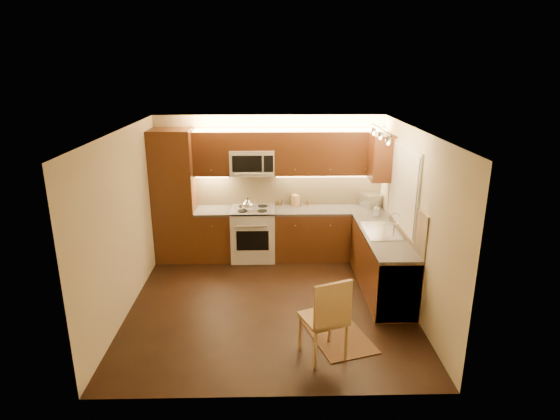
{
  "coord_description": "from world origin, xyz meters",
  "views": [
    {
      "loc": [
        0.0,
        -6.05,
        3.34
      ],
      "look_at": [
        0.15,
        0.55,
        1.25
      ],
      "focal_mm": 29.79,
      "sensor_mm": 36.0,
      "label": 1
    }
  ],
  "objects_px": {
    "stove": "(253,233)",
    "microwave": "(252,162)",
    "toaster_oven": "(373,200)",
    "dining_chair": "(323,316)",
    "kettle": "(248,204)",
    "sink": "(382,227)",
    "soap_bottle": "(376,210)",
    "knife_block": "(295,201)"
  },
  "relations": [
    {
      "from": "toaster_oven",
      "to": "knife_block",
      "type": "height_order",
      "value": "toaster_oven"
    },
    {
      "from": "sink",
      "to": "knife_block",
      "type": "xyz_separation_m",
      "value": [
        -1.25,
        1.33,
        0.03
      ]
    },
    {
      "from": "knife_block",
      "to": "dining_chair",
      "type": "relative_size",
      "value": 0.2
    },
    {
      "from": "soap_bottle",
      "to": "dining_chair",
      "type": "height_order",
      "value": "soap_bottle"
    },
    {
      "from": "stove",
      "to": "knife_block",
      "type": "distance_m",
      "value": 0.95
    },
    {
      "from": "sink",
      "to": "toaster_oven",
      "type": "xyz_separation_m",
      "value": [
        0.14,
        1.29,
        0.04
      ]
    },
    {
      "from": "knife_block",
      "to": "stove",
      "type": "bearing_deg",
      "value": 171.58
    },
    {
      "from": "microwave",
      "to": "kettle",
      "type": "relative_size",
      "value": 3.24
    },
    {
      "from": "dining_chair",
      "to": "toaster_oven",
      "type": "bearing_deg",
      "value": 46.89
    },
    {
      "from": "stove",
      "to": "dining_chair",
      "type": "height_order",
      "value": "dining_chair"
    },
    {
      "from": "sink",
      "to": "stove",
      "type": "bearing_deg",
      "value": 150.64
    },
    {
      "from": "sink",
      "to": "knife_block",
      "type": "bearing_deg",
      "value": 133.19
    },
    {
      "from": "knife_block",
      "to": "dining_chair",
      "type": "height_order",
      "value": "knife_block"
    },
    {
      "from": "soap_bottle",
      "to": "stove",
      "type": "bearing_deg",
      "value": -165.44
    },
    {
      "from": "dining_chair",
      "to": "stove",
      "type": "bearing_deg",
      "value": 85.43
    },
    {
      "from": "kettle",
      "to": "dining_chair",
      "type": "distance_m",
      "value": 3.06
    },
    {
      "from": "stove",
      "to": "dining_chair",
      "type": "relative_size",
      "value": 0.88
    },
    {
      "from": "stove",
      "to": "sink",
      "type": "xyz_separation_m",
      "value": [
        2.0,
        -1.12,
        0.52
      ]
    },
    {
      "from": "kettle",
      "to": "toaster_oven",
      "type": "height_order",
      "value": "kettle"
    },
    {
      "from": "knife_block",
      "to": "sink",
      "type": "bearing_deg",
      "value": -70.18
    },
    {
      "from": "knife_block",
      "to": "dining_chair",
      "type": "distance_m",
      "value": 3.2
    },
    {
      "from": "kettle",
      "to": "toaster_oven",
      "type": "distance_m",
      "value": 2.24
    },
    {
      "from": "microwave",
      "to": "sink",
      "type": "bearing_deg",
      "value": -32.21
    },
    {
      "from": "kettle",
      "to": "microwave",
      "type": "bearing_deg",
      "value": 76.62
    },
    {
      "from": "microwave",
      "to": "kettle",
      "type": "xyz_separation_m",
      "value": [
        -0.08,
        -0.24,
        -0.68
      ]
    },
    {
      "from": "stove",
      "to": "kettle",
      "type": "distance_m",
      "value": 0.59
    },
    {
      "from": "sink",
      "to": "soap_bottle",
      "type": "distance_m",
      "value": 0.77
    },
    {
      "from": "microwave",
      "to": "knife_block",
      "type": "height_order",
      "value": "microwave"
    },
    {
      "from": "kettle",
      "to": "soap_bottle",
      "type": "xyz_separation_m",
      "value": [
        2.17,
        -0.25,
        -0.04
      ]
    },
    {
      "from": "stove",
      "to": "kettle",
      "type": "xyz_separation_m",
      "value": [
        -0.08,
        -0.11,
        0.58
      ]
    },
    {
      "from": "microwave",
      "to": "toaster_oven",
      "type": "relative_size",
      "value": 1.93
    },
    {
      "from": "stove",
      "to": "toaster_oven",
      "type": "bearing_deg",
      "value": 4.43
    },
    {
      "from": "microwave",
      "to": "toaster_oven",
      "type": "height_order",
      "value": "microwave"
    },
    {
      "from": "stove",
      "to": "microwave",
      "type": "relative_size",
      "value": 1.21
    },
    {
      "from": "stove",
      "to": "microwave",
      "type": "xyz_separation_m",
      "value": [
        0.0,
        0.14,
        1.26
      ]
    },
    {
      "from": "sink",
      "to": "dining_chair",
      "type": "height_order",
      "value": "sink"
    },
    {
      "from": "knife_block",
      "to": "dining_chair",
      "type": "xyz_separation_m",
      "value": [
        0.16,
        -3.16,
        -0.48
      ]
    },
    {
      "from": "knife_block",
      "to": "soap_bottle",
      "type": "distance_m",
      "value": 1.44
    },
    {
      "from": "sink",
      "to": "dining_chair",
      "type": "distance_m",
      "value": 2.18
    },
    {
      "from": "toaster_oven",
      "to": "dining_chair",
      "type": "xyz_separation_m",
      "value": [
        -1.22,
        -3.13,
        -0.49
      ]
    },
    {
      "from": "microwave",
      "to": "dining_chair",
      "type": "bearing_deg",
      "value": -73.53
    },
    {
      "from": "stove",
      "to": "sink",
      "type": "relative_size",
      "value": 1.07
    }
  ]
}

